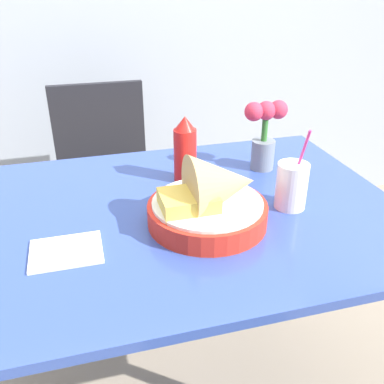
{
  "coord_description": "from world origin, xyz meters",
  "views": [
    {
      "loc": [
        -0.24,
        -0.97,
        1.33
      ],
      "look_at": [
        0.02,
        -0.03,
        0.82
      ],
      "focal_mm": 40.0,
      "sensor_mm": 36.0,
      "label": 1
    }
  ],
  "objects_px": {
    "drink_cup": "(291,187)",
    "flower_vase": "(265,132)",
    "food_basket": "(213,200)",
    "ketchup_bottle": "(185,150)",
    "chair_far_window": "(105,173)"
  },
  "relations": [
    {
      "from": "ketchup_bottle",
      "to": "drink_cup",
      "type": "distance_m",
      "value": 0.33
    },
    {
      "from": "food_basket",
      "to": "drink_cup",
      "type": "bearing_deg",
      "value": 5.56
    },
    {
      "from": "drink_cup",
      "to": "flower_vase",
      "type": "height_order",
      "value": "drink_cup"
    },
    {
      "from": "chair_far_window",
      "to": "flower_vase",
      "type": "bearing_deg",
      "value": -52.83
    },
    {
      "from": "drink_cup",
      "to": "ketchup_bottle",
      "type": "bearing_deg",
      "value": 134.41
    },
    {
      "from": "ketchup_bottle",
      "to": "chair_far_window",
      "type": "bearing_deg",
      "value": 108.15
    },
    {
      "from": "ketchup_bottle",
      "to": "flower_vase",
      "type": "xyz_separation_m",
      "value": [
        0.26,
        0.02,
        0.03
      ]
    },
    {
      "from": "chair_far_window",
      "to": "food_basket",
      "type": "relative_size",
      "value": 3.03
    },
    {
      "from": "chair_far_window",
      "to": "flower_vase",
      "type": "distance_m",
      "value": 0.85
    },
    {
      "from": "ketchup_bottle",
      "to": "flower_vase",
      "type": "distance_m",
      "value": 0.26
    },
    {
      "from": "food_basket",
      "to": "ketchup_bottle",
      "type": "xyz_separation_m",
      "value": [
        -0.0,
        0.26,
        0.03
      ]
    },
    {
      "from": "food_basket",
      "to": "ketchup_bottle",
      "type": "distance_m",
      "value": 0.26
    },
    {
      "from": "drink_cup",
      "to": "flower_vase",
      "type": "relative_size",
      "value": 1.04
    },
    {
      "from": "flower_vase",
      "to": "chair_far_window",
      "type": "bearing_deg",
      "value": 127.17
    },
    {
      "from": "food_basket",
      "to": "ketchup_bottle",
      "type": "height_order",
      "value": "ketchup_bottle"
    }
  ]
}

